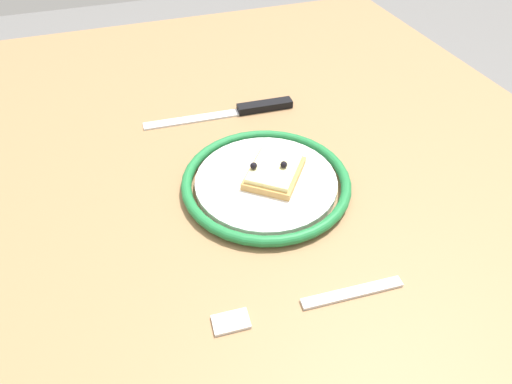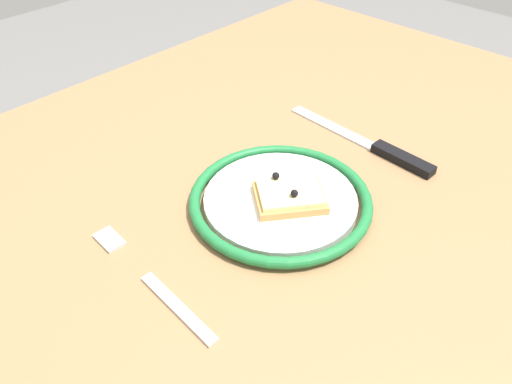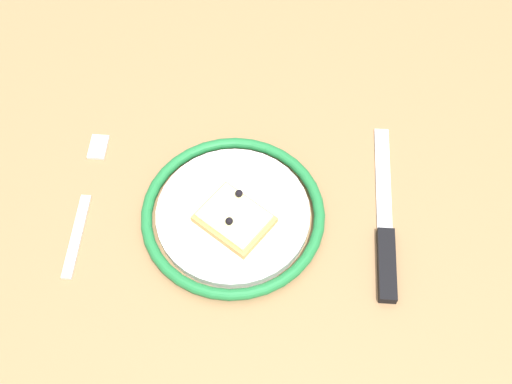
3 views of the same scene
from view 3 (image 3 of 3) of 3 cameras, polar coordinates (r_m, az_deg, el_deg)
dining_table at (r=0.88m, az=0.93°, el=-5.93°), size 1.13×0.93×0.76m
plate at (r=0.80m, az=-1.97°, el=-1.92°), size 0.22×0.22×0.02m
pizza_slice_near at (r=0.78m, az=-1.85°, el=-1.95°), size 0.10×0.10×0.03m
knife at (r=0.80m, az=11.00°, el=-4.03°), size 0.03×0.24×0.01m
fork at (r=0.84m, az=-14.36°, el=-0.74°), size 0.03×0.20×0.00m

